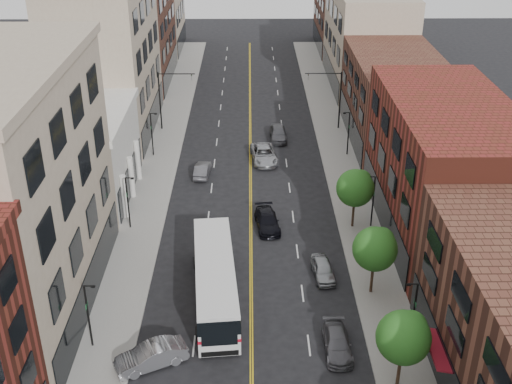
{
  "coord_description": "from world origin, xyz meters",
  "views": [
    {
      "loc": [
        -0.04,
        -26.51,
        30.08
      ],
      "look_at": [
        0.45,
        21.5,
        5.0
      ],
      "focal_mm": 45.0,
      "sensor_mm": 36.0,
      "label": 1
    }
  ],
  "objects_px": {
    "car_angle_b": "(151,356)",
    "car_lane_c": "(278,133)",
    "city_bus": "(215,278)",
    "car_parked_mid": "(337,343)",
    "car_parked_far": "(323,269)",
    "car_lane_behind": "(202,170)",
    "car_lane_b": "(264,154)",
    "car_lane_a": "(267,221)"
  },
  "relations": [
    {
      "from": "car_angle_b",
      "to": "car_lane_behind",
      "type": "bearing_deg",
      "value": 151.19
    },
    {
      "from": "car_angle_b",
      "to": "car_lane_b",
      "type": "xyz_separation_m",
      "value": [
        8.16,
        32.45,
        0.01
      ]
    },
    {
      "from": "car_lane_behind",
      "to": "car_parked_far",
      "type": "bearing_deg",
      "value": 124.47
    },
    {
      "from": "car_lane_a",
      "to": "car_lane_c",
      "type": "relative_size",
      "value": 1.01
    },
    {
      "from": "car_lane_b",
      "to": "car_lane_c",
      "type": "bearing_deg",
      "value": 67.07
    },
    {
      "from": "city_bus",
      "to": "car_parked_mid",
      "type": "height_order",
      "value": "city_bus"
    },
    {
      "from": "car_parked_mid",
      "to": "car_lane_c",
      "type": "height_order",
      "value": "car_lane_c"
    },
    {
      "from": "car_parked_far",
      "to": "car_lane_behind",
      "type": "distance_m",
      "value": 21.63
    },
    {
      "from": "car_lane_a",
      "to": "car_lane_b",
      "type": "height_order",
      "value": "car_lane_b"
    },
    {
      "from": "city_bus",
      "to": "car_angle_b",
      "type": "bearing_deg",
      "value": -124.13
    },
    {
      "from": "car_parked_mid",
      "to": "car_parked_far",
      "type": "bearing_deg",
      "value": 89.54
    },
    {
      "from": "car_lane_behind",
      "to": "car_lane_b",
      "type": "relative_size",
      "value": 0.71
    },
    {
      "from": "city_bus",
      "to": "car_parked_mid",
      "type": "distance_m",
      "value": 10.46
    },
    {
      "from": "car_parked_far",
      "to": "car_lane_behind",
      "type": "xyz_separation_m",
      "value": [
        -10.91,
        18.68,
        -0.0
      ]
    },
    {
      "from": "car_lane_b",
      "to": "car_lane_c",
      "type": "distance_m",
      "value": 6.38
    },
    {
      "from": "city_bus",
      "to": "car_lane_c",
      "type": "height_order",
      "value": "city_bus"
    },
    {
      "from": "car_parked_far",
      "to": "car_lane_behind",
      "type": "height_order",
      "value": "car_parked_far"
    },
    {
      "from": "car_lane_behind",
      "to": "car_lane_b",
      "type": "distance_m",
      "value": 7.54
    },
    {
      "from": "car_parked_mid",
      "to": "car_lane_a",
      "type": "distance_m",
      "value": 17.15
    },
    {
      "from": "car_parked_far",
      "to": "car_lane_a",
      "type": "distance_m",
      "value": 8.84
    },
    {
      "from": "car_parked_mid",
      "to": "car_lane_behind",
      "type": "bearing_deg",
      "value": 110.86
    },
    {
      "from": "car_lane_behind",
      "to": "car_lane_c",
      "type": "relative_size",
      "value": 0.85
    },
    {
      "from": "car_parked_mid",
      "to": "car_lane_behind",
      "type": "relative_size",
      "value": 1.08
    },
    {
      "from": "car_parked_mid",
      "to": "car_parked_far",
      "type": "relative_size",
      "value": 1.12
    },
    {
      "from": "city_bus",
      "to": "car_lane_c",
      "type": "bearing_deg",
      "value": 73.96
    },
    {
      "from": "car_parked_mid",
      "to": "car_lane_a",
      "type": "bearing_deg",
      "value": 103.87
    },
    {
      "from": "car_angle_b",
      "to": "car_parked_mid",
      "type": "distance_m",
      "value": 12.59
    },
    {
      "from": "car_angle_b",
      "to": "car_lane_a",
      "type": "distance_m",
      "value": 19.65
    },
    {
      "from": "car_angle_b",
      "to": "car_lane_a",
      "type": "height_order",
      "value": "car_angle_b"
    },
    {
      "from": "car_angle_b",
      "to": "car_parked_far",
      "type": "relative_size",
      "value": 1.21
    },
    {
      "from": "car_lane_behind",
      "to": "car_lane_c",
      "type": "height_order",
      "value": "car_lane_c"
    },
    {
      "from": "car_lane_c",
      "to": "city_bus",
      "type": "bearing_deg",
      "value": -102.1
    },
    {
      "from": "city_bus",
      "to": "car_parked_mid",
      "type": "bearing_deg",
      "value": -39.33
    },
    {
      "from": "car_angle_b",
      "to": "car_lane_behind",
      "type": "distance_m",
      "value": 28.86
    },
    {
      "from": "car_lane_b",
      "to": "city_bus",
      "type": "bearing_deg",
      "value": -105.63
    },
    {
      "from": "car_lane_behind",
      "to": "car_lane_b",
      "type": "height_order",
      "value": "car_lane_b"
    },
    {
      "from": "car_angle_b",
      "to": "car_parked_mid",
      "type": "height_order",
      "value": "car_angle_b"
    },
    {
      "from": "car_lane_behind",
      "to": "car_angle_b",
      "type": "bearing_deg",
      "value": 91.1
    },
    {
      "from": "car_lane_behind",
      "to": "car_lane_b",
      "type": "bearing_deg",
      "value": -147.06
    },
    {
      "from": "car_angle_b",
      "to": "car_lane_c",
      "type": "bearing_deg",
      "value": 139.73
    },
    {
      "from": "car_parked_far",
      "to": "car_lane_a",
      "type": "height_order",
      "value": "car_lane_a"
    },
    {
      "from": "car_lane_a",
      "to": "car_lane_c",
      "type": "height_order",
      "value": "car_lane_c"
    }
  ]
}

